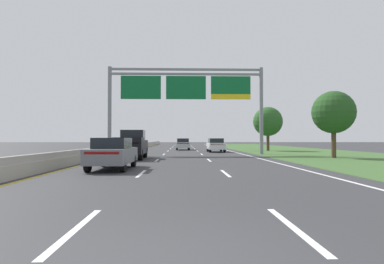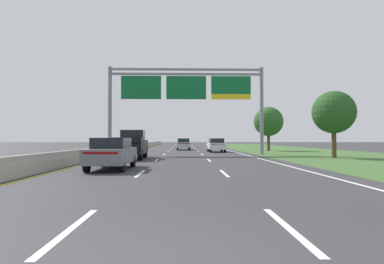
{
  "view_description": "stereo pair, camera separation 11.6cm",
  "coord_description": "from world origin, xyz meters",
  "px_view_note": "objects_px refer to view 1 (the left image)",
  "views": [
    {
      "loc": [
        -0.06,
        -4.2,
        1.53
      ],
      "look_at": [
        0.73,
        22.58,
        2.07
      ],
      "focal_mm": 31.29,
      "sensor_mm": 36.0,
      "label": 1
    },
    {
      "loc": [
        0.06,
        -4.2,
        1.53
      ],
      "look_at": [
        0.73,
        22.58,
        2.07
      ],
      "focal_mm": 31.29,
      "sensor_mm": 36.0,
      "label": 2
    }
  ],
  "objects_px": {
    "overhead_sign_gantry": "(186,92)",
    "pickup_truck_black": "(132,145)",
    "car_grey_left_lane_sedan": "(113,153)",
    "roadside_tree_near": "(333,112)",
    "car_white_right_lane_sedan": "(216,145)",
    "roadside_tree_mid": "(268,122)",
    "car_silver_centre_lane_sedan": "(183,144)"
  },
  "relations": [
    {
      "from": "pickup_truck_black",
      "to": "roadside_tree_mid",
      "type": "height_order",
      "value": "roadside_tree_mid"
    },
    {
      "from": "roadside_tree_mid",
      "to": "car_white_right_lane_sedan",
      "type": "bearing_deg",
      "value": -153.97
    },
    {
      "from": "overhead_sign_gantry",
      "to": "car_grey_left_lane_sedan",
      "type": "xyz_separation_m",
      "value": [
        -3.83,
        -15.42,
        -5.24
      ]
    },
    {
      "from": "roadside_tree_mid",
      "to": "car_grey_left_lane_sedan",
      "type": "bearing_deg",
      "value": -119.71
    },
    {
      "from": "overhead_sign_gantry",
      "to": "pickup_truck_black",
      "type": "distance_m",
      "value": 9.34
    },
    {
      "from": "pickup_truck_black",
      "to": "car_white_right_lane_sedan",
      "type": "distance_m",
      "value": 15.03
    },
    {
      "from": "pickup_truck_black",
      "to": "roadside_tree_near",
      "type": "relative_size",
      "value": 1.03
    },
    {
      "from": "overhead_sign_gantry",
      "to": "car_white_right_lane_sedan",
      "type": "distance_m",
      "value": 8.85
    },
    {
      "from": "car_grey_left_lane_sedan",
      "to": "roadside_tree_mid",
      "type": "xyz_separation_m",
      "value": [
        14.28,
        25.02,
        2.88
      ]
    },
    {
      "from": "pickup_truck_black",
      "to": "car_silver_centre_lane_sedan",
      "type": "xyz_separation_m",
      "value": [
        3.92,
        20.36,
        -0.26
      ]
    },
    {
      "from": "overhead_sign_gantry",
      "to": "car_grey_left_lane_sedan",
      "type": "bearing_deg",
      "value": -103.95
    },
    {
      "from": "overhead_sign_gantry",
      "to": "roadside_tree_mid",
      "type": "distance_m",
      "value": 14.38
    },
    {
      "from": "overhead_sign_gantry",
      "to": "car_grey_left_lane_sedan",
      "type": "distance_m",
      "value": 16.73
    },
    {
      "from": "overhead_sign_gantry",
      "to": "car_white_right_lane_sedan",
      "type": "relative_size",
      "value": 3.41
    },
    {
      "from": "pickup_truck_black",
      "to": "overhead_sign_gantry",
      "type": "bearing_deg",
      "value": -33.21
    },
    {
      "from": "car_silver_centre_lane_sedan",
      "to": "pickup_truck_black",
      "type": "bearing_deg",
      "value": 168.7
    },
    {
      "from": "car_grey_left_lane_sedan",
      "to": "overhead_sign_gantry",
      "type": "bearing_deg",
      "value": -13.14
    },
    {
      "from": "roadside_tree_near",
      "to": "overhead_sign_gantry",
      "type": "bearing_deg",
      "value": 151.81
    },
    {
      "from": "overhead_sign_gantry",
      "to": "car_white_right_lane_sedan",
      "type": "height_order",
      "value": "overhead_sign_gantry"
    },
    {
      "from": "overhead_sign_gantry",
      "to": "roadside_tree_near",
      "type": "distance_m",
      "value": 13.37
    },
    {
      "from": "car_white_right_lane_sedan",
      "to": "roadside_tree_near",
      "type": "distance_m",
      "value": 15.07
    },
    {
      "from": "pickup_truck_black",
      "to": "car_white_right_lane_sedan",
      "type": "relative_size",
      "value": 1.23
    },
    {
      "from": "car_grey_left_lane_sedan",
      "to": "roadside_tree_near",
      "type": "distance_m",
      "value": 18.17
    },
    {
      "from": "overhead_sign_gantry",
      "to": "pickup_truck_black",
      "type": "relative_size",
      "value": 2.77
    },
    {
      "from": "car_white_right_lane_sedan",
      "to": "car_silver_centre_lane_sedan",
      "type": "height_order",
      "value": "same"
    },
    {
      "from": "pickup_truck_black",
      "to": "roadside_tree_near",
      "type": "distance_m",
      "value": 15.98
    },
    {
      "from": "roadside_tree_near",
      "to": "roadside_tree_mid",
      "type": "xyz_separation_m",
      "value": [
        -1.14,
        15.81,
        0.09
      ]
    },
    {
      "from": "overhead_sign_gantry",
      "to": "roadside_tree_mid",
      "type": "bearing_deg",
      "value": 42.57
    },
    {
      "from": "pickup_truck_black",
      "to": "car_grey_left_lane_sedan",
      "type": "height_order",
      "value": "pickup_truck_black"
    },
    {
      "from": "car_silver_centre_lane_sedan",
      "to": "roadside_tree_mid",
      "type": "xyz_separation_m",
      "value": [
        10.72,
        -4.07,
        2.88
      ]
    },
    {
      "from": "pickup_truck_black",
      "to": "roadside_tree_near",
      "type": "bearing_deg",
      "value": -89.42
    },
    {
      "from": "pickup_truck_black",
      "to": "roadside_tree_near",
      "type": "xyz_separation_m",
      "value": [
        15.77,
        0.49,
        2.53
      ]
    }
  ]
}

